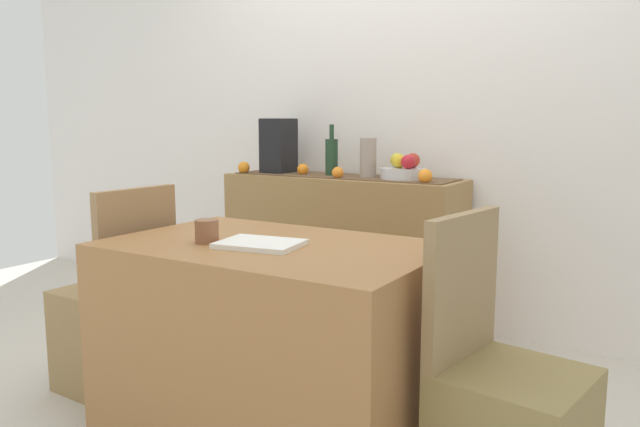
# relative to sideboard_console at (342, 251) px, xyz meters

# --- Properties ---
(ground_plane) EXTENTS (6.40, 6.40, 0.02)m
(ground_plane) POSITION_rel_sideboard_console_xyz_m (0.23, -0.92, -0.44)
(ground_plane) COLOR beige
(ground_plane) RESTS_ON ground
(room_wall_rear) EXTENTS (6.40, 0.06, 2.70)m
(room_wall_rear) POSITION_rel_sideboard_console_xyz_m (0.23, 0.26, 0.92)
(room_wall_rear) COLOR white
(room_wall_rear) RESTS_ON ground
(sideboard_console) EXTENTS (1.38, 0.42, 0.86)m
(sideboard_console) POSITION_rel_sideboard_console_xyz_m (0.00, 0.00, 0.00)
(sideboard_console) COLOR olive
(sideboard_console) RESTS_ON ground
(table_runner) EXTENTS (1.30, 0.32, 0.01)m
(table_runner) POSITION_rel_sideboard_console_xyz_m (0.00, 0.00, 0.43)
(table_runner) COLOR brown
(table_runner) RESTS_ON sideboard_console
(fruit_bowl) EXTENTS (0.24, 0.24, 0.06)m
(fruit_bowl) POSITION_rel_sideboard_console_xyz_m (0.38, 0.00, 0.46)
(fruit_bowl) COLOR silver
(fruit_bowl) RESTS_ON table_runner
(apple_left) EXTENTS (0.07, 0.07, 0.07)m
(apple_left) POSITION_rel_sideboard_console_xyz_m (0.36, -0.01, 0.53)
(apple_left) COLOR gold
(apple_left) RESTS_ON fruit_bowl
(apple_center) EXTENTS (0.08, 0.08, 0.08)m
(apple_center) POSITION_rel_sideboard_console_xyz_m (0.41, 0.04, 0.53)
(apple_center) COLOR #B73222
(apple_center) RESTS_ON fruit_bowl
(apple_rear) EXTENTS (0.08, 0.08, 0.08)m
(apple_rear) POSITION_rel_sideboard_console_xyz_m (0.43, -0.05, 0.53)
(apple_rear) COLOR red
(apple_rear) RESTS_ON fruit_bowl
(apple_right) EXTENTS (0.08, 0.08, 0.08)m
(apple_right) POSITION_rel_sideboard_console_xyz_m (0.32, 0.04, 0.53)
(apple_right) COLOR gold
(apple_right) RESTS_ON fruit_bowl
(wine_bottle) EXTENTS (0.07, 0.07, 0.29)m
(wine_bottle) POSITION_rel_sideboard_console_xyz_m (-0.07, 0.00, 0.54)
(wine_bottle) COLOR #1F3B25
(wine_bottle) RESTS_ON sideboard_console
(coffee_maker) EXTENTS (0.16, 0.18, 0.33)m
(coffee_maker) POSITION_rel_sideboard_console_xyz_m (-0.44, 0.00, 0.59)
(coffee_maker) COLOR black
(coffee_maker) RESTS_ON sideboard_console
(ceramic_vase) EXTENTS (0.09, 0.09, 0.22)m
(ceramic_vase) POSITION_rel_sideboard_console_xyz_m (0.16, 0.00, 0.54)
(ceramic_vase) COLOR #9F9084
(ceramic_vase) RESTS_ON sideboard_console
(orange_loose_far) EXTENTS (0.07, 0.07, 0.07)m
(orange_loose_far) POSITION_rel_sideboard_console_xyz_m (0.55, -0.11, 0.47)
(orange_loose_far) COLOR orange
(orange_loose_far) RESTS_ON sideboard_console
(orange_loose_near_bowl) EXTENTS (0.06, 0.06, 0.06)m
(orange_loose_near_bowl) POSITION_rel_sideboard_console_xyz_m (0.04, -0.11, 0.46)
(orange_loose_near_bowl) COLOR orange
(orange_loose_near_bowl) RESTS_ON sideboard_console
(orange_loose_end) EXTENTS (0.07, 0.07, 0.07)m
(orange_loose_end) POSITION_rel_sideboard_console_xyz_m (-0.25, -0.03, 0.46)
(orange_loose_end) COLOR orange
(orange_loose_end) RESTS_ON sideboard_console
(orange_loose_mid) EXTENTS (0.07, 0.07, 0.07)m
(orange_loose_mid) POSITION_rel_sideboard_console_xyz_m (-0.61, -0.12, 0.47)
(orange_loose_mid) COLOR orange
(orange_loose_mid) RESTS_ON sideboard_console
(dining_table) EXTENTS (1.18, 0.75, 0.74)m
(dining_table) POSITION_rel_sideboard_console_xyz_m (0.45, -1.29, -0.06)
(dining_table) COLOR #A06C3D
(dining_table) RESTS_ON ground
(open_book) EXTENTS (0.31, 0.25, 0.02)m
(open_book) POSITION_rel_sideboard_console_xyz_m (0.44, -1.36, 0.32)
(open_book) COLOR white
(open_book) RESTS_ON dining_table
(coffee_cup) EXTENTS (0.09, 0.09, 0.08)m
(coffee_cup) POSITION_rel_sideboard_console_xyz_m (0.24, -1.40, 0.35)
(coffee_cup) COLOR brown
(coffee_cup) RESTS_ON dining_table
(chair_near_window) EXTENTS (0.42, 0.42, 0.90)m
(chair_near_window) POSITION_rel_sideboard_console_xyz_m (-0.40, -1.29, -0.16)
(chair_near_window) COLOR #967648
(chair_near_window) RESTS_ON ground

